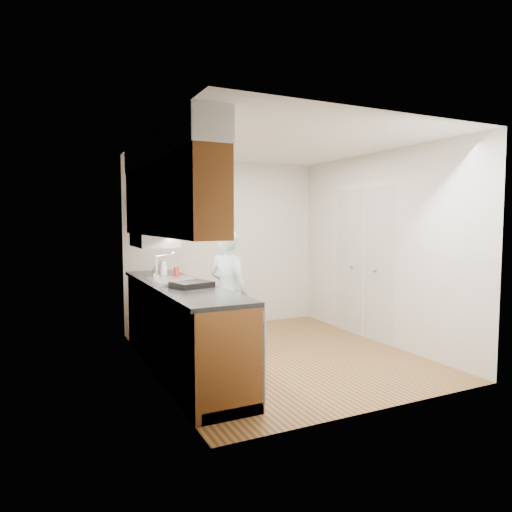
{
  "coord_description": "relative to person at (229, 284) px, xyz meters",
  "views": [
    {
      "loc": [
        -2.56,
        -4.69,
        1.61
      ],
      "look_at": [
        -0.18,
        0.25,
        1.18
      ],
      "focal_mm": 32.0,
      "sensor_mm": 36.0,
      "label": 1
    }
  ],
  "objects": [
    {
      "name": "wall_right",
      "position": [
        2.05,
        -0.23,
        0.39
      ],
      "size": [
        0.02,
        3.5,
        2.5
      ],
      "primitive_type": "cube",
      "color": "silver",
      "rests_on": "floor"
    },
    {
      "name": "soap_bottle_b",
      "position": [
        -0.66,
        0.57,
        0.17
      ],
      "size": [
        0.12,
        0.12,
        0.19
      ],
      "primitive_type": "imported",
      "rotation": [
        0.0,
        0.0,
        -0.62
      ],
      "color": "silver",
      "rests_on": "counter"
    },
    {
      "name": "dish_rack",
      "position": [
        -0.62,
        -0.55,
        0.11
      ],
      "size": [
        0.43,
        0.39,
        0.06
      ],
      "primitive_type": "cube",
      "rotation": [
        0.0,
        0.0,
        0.28
      ],
      "color": "black",
      "rests_on": "counter"
    },
    {
      "name": "soda_can",
      "position": [
        -0.52,
        0.36,
        0.14
      ],
      "size": [
        0.07,
        0.07,
        0.12
      ],
      "primitive_type": "cylinder",
      "rotation": [
        0.0,
        0.0,
        -0.06
      ],
      "color": "#B8301F",
      "rests_on": "counter"
    },
    {
      "name": "floor",
      "position": [
        0.55,
        -0.23,
        -0.86
      ],
      "size": [
        3.5,
        3.5,
        0.0
      ],
      "primitive_type": "plane",
      "color": "#A4773E",
      "rests_on": "ground"
    },
    {
      "name": "wall_back",
      "position": [
        0.55,
        1.52,
        0.39
      ],
      "size": [
        3.0,
        0.02,
        2.5
      ],
      "primitive_type": "cube",
      "color": "silver",
      "rests_on": "floor"
    },
    {
      "name": "soap_bottle_a",
      "position": [
        -0.66,
        0.44,
        0.2
      ],
      "size": [
        0.11,
        0.11,
        0.24
      ],
      "primitive_type": "imported",
      "rotation": [
        0.0,
        0.0,
        0.29
      ],
      "color": "silver",
      "rests_on": "counter"
    },
    {
      "name": "upper_cabinets",
      "position": [
        -0.78,
        -0.18,
        1.09
      ],
      "size": [
        0.47,
        2.8,
        1.21
      ],
      "color": "brown",
      "rests_on": "wall_left"
    },
    {
      "name": "person",
      "position": [
        0.0,
        0.0,
        0.0
      ],
      "size": [
        0.63,
        0.71,
        1.69
      ],
      "primitive_type": "imported",
      "rotation": [
        0.0,
        0.0,
        2.04
      ],
      "color": "#A6C6CA",
      "rests_on": "floor_mat"
    },
    {
      "name": "ceiling",
      "position": [
        0.55,
        -0.23,
        1.64
      ],
      "size": [
        3.5,
        3.5,
        0.0
      ],
      "primitive_type": "plane",
      "rotation": [
        3.14,
        0.0,
        0.0
      ],
      "color": "white",
      "rests_on": "wall_left"
    },
    {
      "name": "closet_door",
      "position": [
        2.04,
        0.07,
        0.16
      ],
      "size": [
        0.02,
        1.22,
        2.05
      ],
      "primitive_type": "cube",
      "color": "white",
      "rests_on": "wall_right"
    },
    {
      "name": "floor_mat",
      "position": [
        0.0,
        0.0,
        -0.85
      ],
      "size": [
        0.58,
        0.86,
        0.02
      ],
      "primitive_type": "cube",
      "rotation": [
        0.0,
        0.0,
        0.13
      ],
      "color": "slate",
      "rests_on": "floor"
    },
    {
      "name": "wall_left",
      "position": [
        -0.95,
        -0.23,
        0.39
      ],
      "size": [
        0.02,
        3.5,
        2.5
      ],
      "primitive_type": "cube",
      "color": "silver",
      "rests_on": "floor"
    },
    {
      "name": "counter",
      "position": [
        -0.65,
        -0.23,
        -0.37
      ],
      "size": [
        0.64,
        2.8,
        1.3
      ],
      "color": "brown",
      "rests_on": "floor"
    },
    {
      "name": "soap_bottle_c",
      "position": [
        -0.69,
        0.64,
        0.16
      ],
      "size": [
        0.15,
        0.15,
        0.16
      ],
      "primitive_type": "imported",
      "rotation": [
        0.0,
        0.0,
        0.28
      ],
      "color": "silver",
      "rests_on": "counter"
    }
  ]
}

